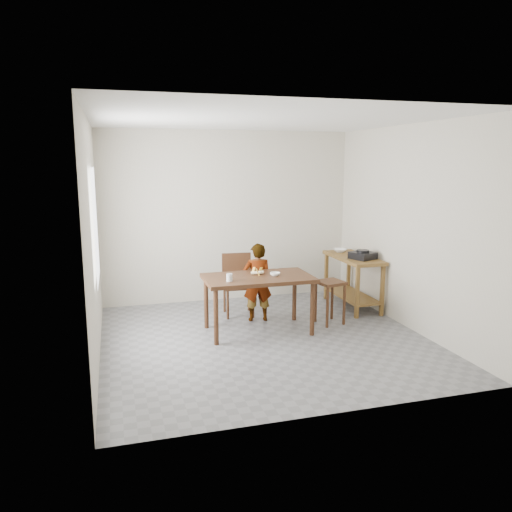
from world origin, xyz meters
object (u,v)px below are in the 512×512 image
object	(u,v)px
dining_table	(258,304)
prep_counter	(353,282)
dining_chair	(238,285)
child	(257,282)
stool	(330,302)

from	to	relation	value
dining_table	prep_counter	size ratio (longest dim) A/B	1.17
dining_table	prep_counter	distance (m)	1.86
dining_chair	prep_counter	bearing A→B (deg)	2.40
prep_counter	dining_chair	distance (m)	1.79
dining_chair	child	bearing A→B (deg)	-54.74
stool	dining_chair	bearing A→B (deg)	146.94
child	dining_chair	distance (m)	0.40
dining_table	prep_counter	bearing A→B (deg)	22.15
dining_table	stool	xyz separation A→B (m)	(1.05, 0.06, -0.07)
dining_table	dining_chair	distance (m)	0.80
dining_table	stool	size ratio (longest dim) A/B	2.32
dining_table	child	bearing A→B (deg)	74.97
prep_counter	stool	bearing A→B (deg)	-136.21
dining_chair	stool	world-z (taller)	dining_chair
dining_chair	stool	distance (m)	1.34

